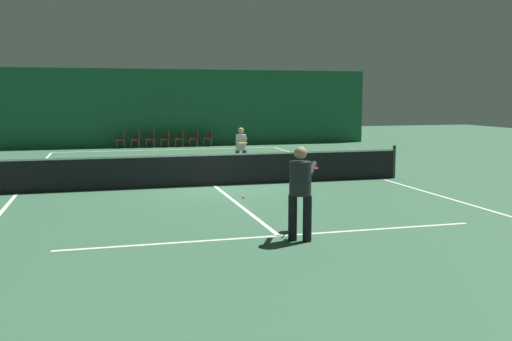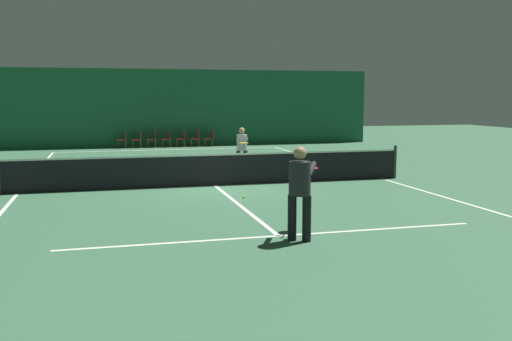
# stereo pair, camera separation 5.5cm
# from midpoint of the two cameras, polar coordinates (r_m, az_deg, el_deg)

# --- Properties ---
(ground_plane) EXTENTS (60.00, 60.00, 0.00)m
(ground_plane) POSITION_cam_midpoint_polar(r_m,az_deg,el_deg) (17.07, -4.05, -1.51)
(ground_plane) COLOR #386647
(backdrop_curtain) EXTENTS (23.00, 0.12, 4.07)m
(backdrop_curtain) POSITION_cam_midpoint_polar(r_m,az_deg,el_deg) (30.71, -9.11, 6.20)
(backdrop_curtain) COLOR #1E5B3D
(backdrop_curtain) RESTS_ON ground
(court_line_baseline_far) EXTENTS (11.00, 0.10, 0.00)m
(court_line_baseline_far) POSITION_cam_midpoint_polar(r_m,az_deg,el_deg) (28.76, -8.59, 2.07)
(court_line_baseline_far) COLOR white
(court_line_baseline_far) RESTS_ON ground
(court_line_service_far) EXTENTS (8.25, 0.10, 0.00)m
(court_line_service_far) POSITION_cam_midpoint_polar(r_m,az_deg,el_deg) (23.33, -7.06, 0.86)
(court_line_service_far) COLOR white
(court_line_service_far) RESTS_ON ground
(court_line_service_near) EXTENTS (8.25, 0.10, 0.00)m
(court_line_service_near) POSITION_cam_midpoint_polar(r_m,az_deg,el_deg) (10.98, 2.40, -6.54)
(court_line_service_near) COLOR white
(court_line_service_near) RESTS_ON ground
(court_line_sideline_left) EXTENTS (0.10, 23.80, 0.00)m
(court_line_sideline_left) POSITION_cam_midpoint_polar(r_m,az_deg,el_deg) (16.92, -22.66, -2.15)
(court_line_sideline_left) COLOR white
(court_line_sideline_left) RESTS_ON ground
(court_line_sideline_right) EXTENTS (0.10, 23.80, 0.00)m
(court_line_sideline_right) POSITION_cam_midpoint_polar(r_m,az_deg,el_deg) (18.89, 12.56, -0.80)
(court_line_sideline_right) COLOR white
(court_line_sideline_right) RESTS_ON ground
(court_line_centre) EXTENTS (0.10, 12.80, 0.00)m
(court_line_centre) POSITION_cam_midpoint_polar(r_m,az_deg,el_deg) (17.07, -4.05, -1.51)
(court_line_centre) COLOR white
(court_line_centre) RESTS_ON ground
(tennis_net) EXTENTS (12.00, 0.10, 1.07)m
(tennis_net) POSITION_cam_midpoint_polar(r_m,az_deg,el_deg) (17.00, -4.06, 0.19)
(tennis_net) COLOR black
(tennis_net) RESTS_ON ground
(player_near) EXTENTS (1.02, 1.38, 1.75)m
(player_near) POSITION_cam_midpoint_polar(r_m,az_deg,el_deg) (10.46, 4.58, -1.57)
(player_near) COLOR black
(player_near) RESTS_ON ground
(player_far) EXTENTS (0.58, 1.35, 1.57)m
(player_far) POSITION_cam_midpoint_polar(r_m,az_deg,el_deg) (19.88, -1.34, 2.43)
(player_far) COLOR #2D2D38
(player_far) RESTS_ON ground
(courtside_chair_0) EXTENTS (0.44, 0.44, 0.84)m
(courtside_chair_0) POSITION_cam_midpoint_polar(r_m,az_deg,el_deg) (30.08, -13.10, 3.12)
(courtside_chair_0) COLOR brown
(courtside_chair_0) RESTS_ON ground
(courtside_chair_1) EXTENTS (0.44, 0.44, 0.84)m
(courtside_chair_1) POSITION_cam_midpoint_polar(r_m,az_deg,el_deg) (30.11, -11.66, 3.16)
(courtside_chair_1) COLOR brown
(courtside_chair_1) RESTS_ON ground
(courtside_chair_2) EXTENTS (0.44, 0.44, 0.84)m
(courtside_chair_2) POSITION_cam_midpoint_polar(r_m,az_deg,el_deg) (30.17, -10.23, 3.21)
(courtside_chair_2) COLOR brown
(courtside_chair_2) RESTS_ON ground
(courtside_chair_3) EXTENTS (0.44, 0.44, 0.84)m
(courtside_chair_3) POSITION_cam_midpoint_polar(r_m,az_deg,el_deg) (30.24, -8.80, 3.25)
(courtside_chair_3) COLOR brown
(courtside_chair_3) RESTS_ON ground
(courtside_chair_4) EXTENTS (0.44, 0.44, 0.84)m
(courtside_chair_4) POSITION_cam_midpoint_polar(r_m,az_deg,el_deg) (30.33, -7.38, 3.28)
(courtside_chair_4) COLOR brown
(courtside_chair_4) RESTS_ON ground
(courtside_chair_5) EXTENTS (0.44, 0.44, 0.84)m
(courtside_chair_5) POSITION_cam_midpoint_polar(r_m,az_deg,el_deg) (30.44, -5.98, 3.32)
(courtside_chair_5) COLOR brown
(courtside_chair_5) RESTS_ON ground
(courtside_chair_6) EXTENTS (0.44, 0.44, 0.84)m
(courtside_chair_6) POSITION_cam_midpoint_polar(r_m,az_deg,el_deg) (30.57, -4.58, 3.35)
(courtside_chair_6) COLOR brown
(courtside_chair_6) RESTS_ON ground
(tennis_ball) EXTENTS (0.07, 0.07, 0.07)m
(tennis_ball) POSITION_cam_midpoint_polar(r_m,az_deg,el_deg) (14.95, -1.12, -2.65)
(tennis_ball) COLOR #D1DB33
(tennis_ball) RESTS_ON ground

